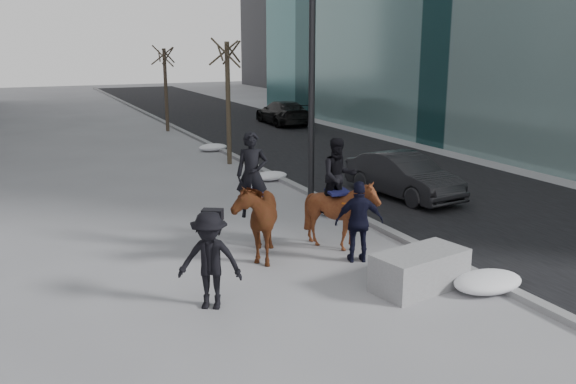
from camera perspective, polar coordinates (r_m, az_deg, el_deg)
name	(u,v)px	position (r m, az deg, el deg)	size (l,w,h in m)	color
ground	(313,278)	(12.23, 2.37, -8.07)	(120.00, 120.00, 0.00)	gray
road	(357,162)	(23.94, 6.45, 2.78)	(8.00, 90.00, 0.01)	black
curb	(262,170)	(22.16, -2.45, 2.10)	(0.25, 90.00, 0.12)	gray
planter	(420,270)	(11.88, 12.23, -7.16)	(1.83, 0.92, 0.73)	gray
car_near	(403,176)	(18.63, 10.73, 1.52)	(1.41, 4.04, 1.33)	black
car_far	(282,113)	(34.89, -0.54, 7.45)	(1.90, 4.68, 1.36)	black
tree_near	(228,97)	(23.29, -5.63, 8.82)	(1.20, 1.20, 5.10)	#34281E
tree_far	(166,86)	(32.72, -11.38, 9.72)	(1.20, 1.20, 4.73)	#372B20
mounted_left	(255,211)	(13.18, -3.14, -1.79)	(1.68, 2.31, 2.72)	#4F2D0F
mounted_right	(340,205)	(13.68, 4.92, -1.26)	(1.57, 1.71, 2.52)	#4F1E0F
feeder	(359,222)	(12.94, 6.67, -2.79)	(1.11, 1.01, 1.75)	black
camera_crew	(210,260)	(10.72, -7.32, -6.33)	(1.31, 1.14, 1.75)	black
lamppost	(313,26)	(17.18, 2.38, 15.27)	(0.25, 1.00, 9.09)	black
snow_piles	(313,197)	(17.84, 2.38, -0.44)	(1.44, 17.61, 0.36)	white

